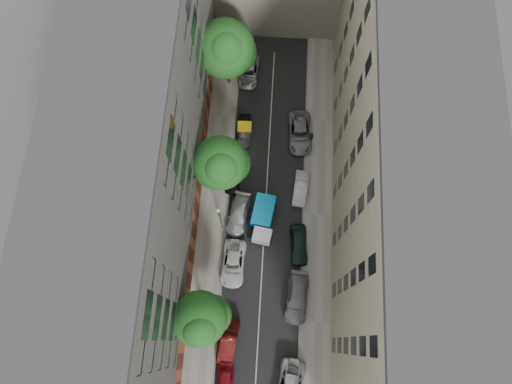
# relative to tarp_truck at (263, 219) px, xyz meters

# --- Properties ---
(ground) EXTENTS (120.00, 120.00, 0.00)m
(ground) POSITION_rel_tarp_truck_xyz_m (0.20, 1.13, -1.26)
(ground) COLOR #4C4C49
(ground) RESTS_ON ground
(road_surface) EXTENTS (8.00, 44.00, 0.02)m
(road_surface) POSITION_rel_tarp_truck_xyz_m (0.20, 1.13, -1.25)
(road_surface) COLOR black
(road_surface) RESTS_ON ground
(sidewalk_left) EXTENTS (3.00, 44.00, 0.15)m
(sidewalk_left) POSITION_rel_tarp_truck_xyz_m (-5.30, 1.13, -1.19)
(sidewalk_left) COLOR gray
(sidewalk_left) RESTS_ON ground
(sidewalk_right) EXTENTS (3.00, 44.00, 0.15)m
(sidewalk_right) POSITION_rel_tarp_truck_xyz_m (5.70, 1.13, -1.19)
(sidewalk_right) COLOR gray
(sidewalk_right) RESTS_ON ground
(building_left) EXTENTS (8.00, 44.00, 20.00)m
(building_left) POSITION_rel_tarp_truck_xyz_m (-10.80, 1.13, 8.74)
(building_left) COLOR #474543
(building_left) RESTS_ON ground
(building_right) EXTENTS (8.00, 44.00, 20.00)m
(building_right) POSITION_rel_tarp_truck_xyz_m (11.20, 1.13, 8.74)
(building_right) COLOR #C2B697
(building_right) RESTS_ON ground
(tarp_truck) EXTENTS (2.67, 5.21, 2.29)m
(tarp_truck) POSITION_rel_tarp_truck_xyz_m (0.00, 0.00, 0.00)
(tarp_truck) COLOR black
(tarp_truck) RESTS_ON ground
(car_left_0) EXTENTS (1.70, 3.92, 1.32)m
(car_left_0) POSITION_rel_tarp_truck_xyz_m (-2.60, -15.87, -0.60)
(car_left_0) COLOR maroon
(car_left_0) RESTS_ON ground
(car_left_1) EXTENTS (2.04, 4.53, 1.44)m
(car_left_1) POSITION_rel_tarp_truck_xyz_m (-2.60, -12.16, -0.54)
(car_left_1) COLOR #4D0F0F
(car_left_1) RESTS_ON ground
(car_left_2) EXTENTS (2.43, 5.02, 1.38)m
(car_left_2) POSITION_rel_tarp_truck_xyz_m (-2.74, -4.67, -0.57)
(car_left_2) COLOR silver
(car_left_2) RESTS_ON ground
(car_left_3) EXTENTS (2.64, 4.96, 1.37)m
(car_left_3) POSITION_rel_tarp_truck_xyz_m (-2.60, 0.45, -0.58)
(car_left_3) COLOR silver
(car_left_3) RESTS_ON ground
(car_left_4) EXTENTS (1.86, 3.89, 1.28)m
(car_left_4) POSITION_rel_tarp_truck_xyz_m (-3.40, 4.53, -0.62)
(car_left_4) COLOR black
(car_left_4) RESTS_ON ground
(car_left_5) EXTENTS (1.56, 4.01, 1.30)m
(car_left_5) POSITION_rel_tarp_truck_xyz_m (-2.60, 10.13, -0.61)
(car_left_5) COLOR black
(car_left_5) RESTS_ON ground
(car_left_6) EXTENTS (2.37, 4.71, 1.28)m
(car_left_6) POSITION_rel_tarp_truck_xyz_m (-2.60, 17.73, -0.62)
(car_left_6) COLOR #B9B9BE
(car_left_6) RESTS_ON ground
(car_right_1) EXTENTS (2.43, 5.30, 1.50)m
(car_right_1) POSITION_rel_tarp_truck_xyz_m (3.80, -7.67, -0.51)
(car_right_1) COLOR slate
(car_right_1) RESTS_ON ground
(car_right_2) EXTENTS (2.06, 4.44, 1.47)m
(car_right_2) POSITION_rel_tarp_truck_xyz_m (3.80, -2.36, -0.52)
(car_right_2) COLOR black
(car_right_2) RESTS_ON ground
(car_right_3) EXTENTS (1.72, 4.07, 1.31)m
(car_right_3) POSITION_rel_tarp_truck_xyz_m (3.80, 3.75, -0.61)
(car_right_3) COLOR silver
(car_right_3) RESTS_ON ground
(car_right_4) EXTENTS (2.82, 5.50, 1.49)m
(car_right_4) POSITION_rel_tarp_truck_xyz_m (3.52, 10.19, -0.52)
(car_right_4) COLOR gray
(car_right_4) RESTS_ON ground
(tree_near) EXTENTS (5.18, 4.89, 8.08)m
(tree_near) POSITION_rel_tarp_truck_xyz_m (-4.88, -10.52, 4.24)
(tree_near) COLOR #382619
(tree_near) RESTS_ON sidewalk_left
(tree_mid) EXTENTS (5.57, 5.33, 8.68)m
(tree_mid) POSITION_rel_tarp_truck_xyz_m (-4.30, 3.89, 4.61)
(tree_mid) COLOR #382619
(tree_mid) RESTS_ON sidewalk_left
(tree_far) EXTENTS (6.31, 6.18, 9.42)m
(tree_far) POSITION_rel_tarp_truck_xyz_m (-4.79, 16.45, 5.00)
(tree_far) COLOR #382619
(tree_far) RESTS_ON sidewalk_left
(lamp_post) EXTENTS (0.36, 0.36, 6.71)m
(lamp_post) POSITION_rel_tarp_truck_xyz_m (-4.12, -0.91, 3.00)
(lamp_post) COLOR #195A24
(lamp_post) RESTS_ON sidewalk_left
(pedestrian) EXTENTS (0.66, 0.47, 1.72)m
(pedestrian) POSITION_rel_tarp_truck_xyz_m (4.70, 9.72, -0.25)
(pedestrian) COLOR black
(pedestrian) RESTS_ON sidewalk_right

